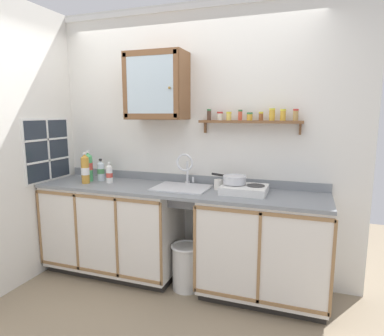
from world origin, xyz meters
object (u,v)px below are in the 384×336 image
(saucepan, at_px, (234,179))
(bottle_opaque_white_2, at_px, (109,174))
(wall_cabinet, at_px, (157,86))
(bottle_water_clear_0, at_px, (101,171))
(hot_plate_stove, at_px, (244,189))
(mug, at_px, (218,184))
(bottle_juice_amber_1, at_px, (85,169))
(bottle_soda_green_3, at_px, (89,167))
(trash_bin, at_px, (186,266))
(sink, at_px, (182,191))

(saucepan, xyz_separation_m, bottle_opaque_white_2, (-1.27, -0.05, -0.02))
(wall_cabinet, bearing_deg, bottle_water_clear_0, -173.78)
(hot_plate_stove, distance_m, saucepan, 0.13)
(mug, bearing_deg, wall_cabinet, 176.20)
(bottle_juice_amber_1, height_order, bottle_soda_green_3, bottle_soda_green_3)
(saucepan, height_order, trash_bin, saucepan)
(mug, bearing_deg, bottle_juice_amber_1, -171.86)
(sink, bearing_deg, bottle_soda_green_3, -178.83)
(bottle_soda_green_3, relative_size, mug, 2.70)
(saucepan, height_order, bottle_opaque_white_2, bottle_opaque_white_2)
(bottle_juice_amber_1, distance_m, bottle_soda_green_3, 0.11)
(wall_cabinet, bearing_deg, bottle_soda_green_3, -170.26)
(bottle_juice_amber_1, distance_m, bottle_opaque_white_2, 0.24)
(sink, xyz_separation_m, bottle_juice_amber_1, (-0.99, -0.13, 0.17))
(bottle_water_clear_0, distance_m, trash_bin, 1.31)
(hot_plate_stove, height_order, bottle_water_clear_0, bottle_water_clear_0)
(sink, xyz_separation_m, mug, (0.34, 0.06, 0.07))
(bottle_juice_amber_1, xyz_separation_m, wall_cabinet, (0.70, 0.23, 0.81))
(bottle_water_clear_0, xyz_separation_m, trash_bin, (1.01, -0.16, -0.82))
(bottle_water_clear_0, relative_size, bottle_opaque_white_2, 1.08)
(mug, height_order, wall_cabinet, wall_cabinet)
(saucepan, height_order, mug, saucepan)
(sink, xyz_separation_m, saucepan, (0.50, 0.02, 0.14))
(wall_cabinet, bearing_deg, hot_plate_stove, -7.22)
(sink, distance_m, bottle_water_clear_0, 0.93)
(bottle_water_clear_0, height_order, bottle_soda_green_3, bottle_soda_green_3)
(mug, bearing_deg, trash_bin, -142.87)
(bottle_juice_amber_1, bearing_deg, hot_plate_stove, 4.31)
(hot_plate_stove, bearing_deg, bottle_soda_green_3, -179.53)
(saucepan, xyz_separation_m, wall_cabinet, (-0.79, 0.09, 0.84))
(bottle_opaque_white_2, relative_size, trash_bin, 0.49)
(saucepan, bearing_deg, bottle_juice_amber_1, -174.41)
(hot_plate_stove, xyz_separation_m, trash_bin, (-0.51, -0.12, -0.75))
(mug, relative_size, trash_bin, 0.27)
(sink, height_order, bottle_water_clear_0, sink)
(sink, bearing_deg, hot_plate_stove, -0.73)
(sink, bearing_deg, bottle_opaque_white_2, -177.83)
(hot_plate_stove, height_order, bottle_juice_amber_1, bottle_juice_amber_1)
(hot_plate_stove, relative_size, saucepan, 1.14)
(bottle_water_clear_0, xyz_separation_m, bottle_soda_green_3, (-0.11, -0.06, 0.05))
(bottle_soda_green_3, bearing_deg, hot_plate_stove, 0.47)
(bottle_water_clear_0, bearing_deg, bottle_opaque_white_2, -24.33)
(bottle_opaque_white_2, distance_m, wall_cabinet, 0.99)
(hot_plate_stove, xyz_separation_m, saucepan, (-0.10, 0.03, 0.08))
(saucepan, relative_size, trash_bin, 0.80)
(bottle_juice_amber_1, bearing_deg, bottle_soda_green_3, 110.18)
(bottle_soda_green_3, bearing_deg, mug, 3.51)
(trash_bin, bearing_deg, wall_cabinet, 148.78)
(bottle_water_clear_0, bearing_deg, sink, -2.28)
(bottle_opaque_white_2, xyz_separation_m, trash_bin, (0.86, -0.10, -0.81))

